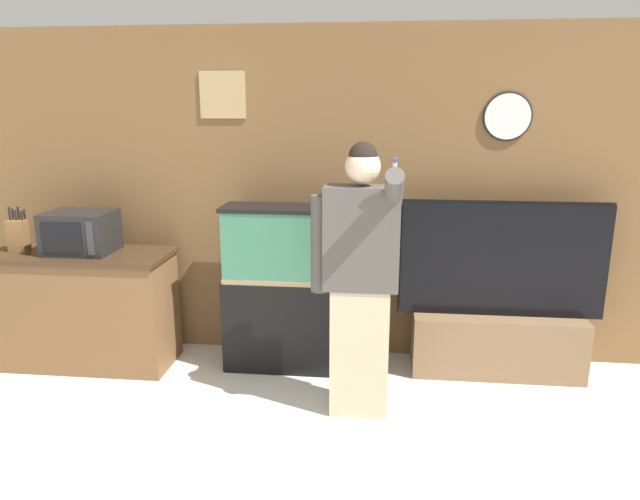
{
  "coord_description": "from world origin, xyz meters",
  "views": [
    {
      "loc": [
        0.51,
        -1.56,
        2.01
      ],
      "look_at": [
        0.11,
        2.19,
        1.05
      ],
      "focal_mm": 32.0,
      "sensor_mm": 36.0,
      "label": 1
    }
  ],
  "objects_px": {
    "microwave": "(80,232)",
    "knife_block": "(18,235)",
    "tv_on_stand": "(497,324)",
    "aquarium_on_stand": "(291,289)",
    "counter_island": "(85,308)",
    "person_standing": "(359,279)"
  },
  "relations": [
    {
      "from": "tv_on_stand",
      "to": "knife_block",
      "type": "bearing_deg",
      "value": -177.05
    },
    {
      "from": "microwave",
      "to": "tv_on_stand",
      "type": "distance_m",
      "value": 3.26
    },
    {
      "from": "knife_block",
      "to": "aquarium_on_stand",
      "type": "bearing_deg",
      "value": 3.21
    },
    {
      "from": "aquarium_on_stand",
      "to": "person_standing",
      "type": "height_order",
      "value": "person_standing"
    },
    {
      "from": "counter_island",
      "to": "microwave",
      "type": "height_order",
      "value": "microwave"
    },
    {
      "from": "counter_island",
      "to": "person_standing",
      "type": "xyz_separation_m",
      "value": [
        2.18,
        -0.53,
        0.48
      ]
    },
    {
      "from": "tv_on_stand",
      "to": "person_standing",
      "type": "relative_size",
      "value": 0.85
    },
    {
      "from": "knife_block",
      "to": "person_standing",
      "type": "height_order",
      "value": "person_standing"
    },
    {
      "from": "microwave",
      "to": "knife_block",
      "type": "height_order",
      "value": "knife_block"
    },
    {
      "from": "counter_island",
      "to": "aquarium_on_stand",
      "type": "relative_size",
      "value": 1.09
    },
    {
      "from": "counter_island",
      "to": "knife_block",
      "type": "height_order",
      "value": "knife_block"
    },
    {
      "from": "counter_island",
      "to": "person_standing",
      "type": "distance_m",
      "value": 2.29
    },
    {
      "from": "microwave",
      "to": "knife_block",
      "type": "xyz_separation_m",
      "value": [
        -0.5,
        -0.02,
        -0.03
      ]
    },
    {
      "from": "knife_block",
      "to": "tv_on_stand",
      "type": "relative_size",
      "value": 0.23
    },
    {
      "from": "microwave",
      "to": "tv_on_stand",
      "type": "relative_size",
      "value": 0.32
    },
    {
      "from": "tv_on_stand",
      "to": "aquarium_on_stand",
      "type": "bearing_deg",
      "value": -177.41
    },
    {
      "from": "aquarium_on_stand",
      "to": "microwave",
      "type": "bearing_deg",
      "value": -176.52
    },
    {
      "from": "counter_island",
      "to": "aquarium_on_stand",
      "type": "height_order",
      "value": "aquarium_on_stand"
    },
    {
      "from": "tv_on_stand",
      "to": "person_standing",
      "type": "bearing_deg",
      "value": -145.77
    },
    {
      "from": "knife_block",
      "to": "aquarium_on_stand",
      "type": "xyz_separation_m",
      "value": [
        2.1,
        0.12,
        -0.4
      ]
    },
    {
      "from": "tv_on_stand",
      "to": "counter_island",
      "type": "bearing_deg",
      "value": -176.84
    },
    {
      "from": "counter_island",
      "to": "tv_on_stand",
      "type": "height_order",
      "value": "tv_on_stand"
    }
  ]
}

